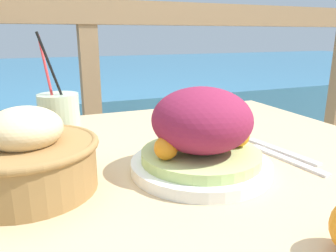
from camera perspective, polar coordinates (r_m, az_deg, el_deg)
The scene contains 8 objects.
patio_table at distance 0.65m, azimuth -0.55°, elevation -14.69°, with size 1.07×0.95×0.71m.
railing_fence at distance 1.35m, azimuth -13.50°, elevation 9.13°, with size 2.80×0.08×1.08m.
sea_backdrop at distance 3.89m, azimuth -18.90°, elevation 5.08°, with size 12.00×4.00×0.58m.
salad_plate at distance 0.58m, azimuth 5.85°, elevation -1.71°, with size 0.25×0.25×0.15m.
drink_glass at distance 0.69m, azimuth -18.26°, elevation 0.26°, with size 0.08×0.09×0.24m.
bread_basket at distance 0.55m, azimuth -23.18°, elevation -5.06°, with size 0.22×0.22×0.13m.
fork at distance 0.72m, azimuth 19.10°, elevation -4.13°, with size 0.04×0.18×0.00m.
knife at distance 0.68m, azimuth 19.98°, elevation -5.47°, with size 0.04×0.18×0.00m.
Camera 1 is at (-0.20, -0.52, 0.95)m, focal length 35.00 mm.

